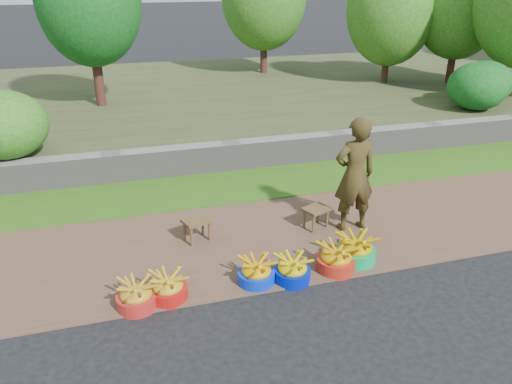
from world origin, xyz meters
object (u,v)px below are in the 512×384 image
object	(u,v)px
basin_c	(256,272)
basin_e	(336,259)
basin_a	(136,296)
basin_b	(168,288)
stool_left	(197,224)
basin_d	(292,270)
basin_f	(356,250)
vendor_woman	(355,175)
stool_right	(316,212)

from	to	relation	value
basin_c	basin_e	world-z (taller)	basin_e
basin_a	basin_b	bearing A→B (deg)	9.56
basin_b	stool_left	xyz separation A→B (m)	(0.57, 1.25, 0.13)
basin_d	basin_b	bearing A→B (deg)	177.98
basin_f	vendor_woman	bearing A→B (deg)	67.82
basin_e	vendor_woman	distance (m)	1.39
basin_c	basin_a	bearing A→B (deg)	-176.88
basin_c	vendor_woman	bearing A→B (deg)	28.91
basin_a	basin_d	bearing A→B (deg)	0.23
stool_right	basin_f	bearing A→B (deg)	-81.46
basin_d	basin_f	size ratio (longest dim) A/B	0.86
stool_left	vendor_woman	world-z (taller)	vendor_woman
basin_a	basin_b	distance (m)	0.37
basin_b	basin_c	xyz separation A→B (m)	(1.09, 0.02, 0.00)
basin_e	stool_left	bearing A→B (deg)	141.78
stool_right	stool_left	bearing A→B (deg)	176.38
basin_b	basin_e	bearing A→B (deg)	0.28
basin_f	basin_d	bearing A→B (deg)	-169.00
basin_a	stool_right	xyz separation A→B (m)	(2.71, 1.20, 0.12)
vendor_woman	basin_b	bearing A→B (deg)	19.87
vendor_woman	stool_left	bearing A→B (deg)	-6.01
stool_right	vendor_woman	distance (m)	0.79
stool_left	stool_right	bearing A→B (deg)	-3.62
basin_a	basin_f	world-z (taller)	basin_f
basin_d	basin_a	bearing A→B (deg)	-179.77
basin_d	basin_f	bearing A→B (deg)	11.00
basin_e	stool_right	size ratio (longest dim) A/B	1.12
basin_a	basin_d	xyz separation A→B (m)	(1.90, 0.01, -0.00)
basin_a	basin_c	bearing A→B (deg)	3.12
basin_b	stool_left	world-z (taller)	stool_left
basin_d	stool_left	bearing A→B (deg)	126.24
basin_a	basin_c	size ratio (longest dim) A/B	1.01
basin_c	basin_d	size ratio (longest dim) A/B	1.01
basin_b	basin_d	size ratio (longest dim) A/B	1.00
basin_a	stool_left	xyz separation A→B (m)	(0.94, 1.32, 0.13)
basin_b	basin_e	world-z (taller)	basin_e
basin_d	basin_f	distance (m)	0.98
basin_f	vendor_woman	size ratio (longest dim) A/B	0.31
basin_d	stool_left	size ratio (longest dim) A/B	1.02
basin_a	stool_left	distance (m)	1.62
basin_a	basin_e	xyz separation A→B (m)	(2.52, 0.07, 0.01)
basin_a	stool_left	bearing A→B (deg)	54.45
basin_d	stool_right	world-z (taller)	stool_right
stool_right	basin_e	bearing A→B (deg)	-99.45
basin_a	basin_e	size ratio (longest dim) A/B	0.93
stool_left	basin_c	bearing A→B (deg)	-67.47
stool_right	vendor_woman	size ratio (longest dim) A/B	0.26
basin_c	stool_left	bearing A→B (deg)	112.53
basin_c	vendor_woman	size ratio (longest dim) A/B	0.27
stool_left	basin_f	bearing A→B (deg)	-30.30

